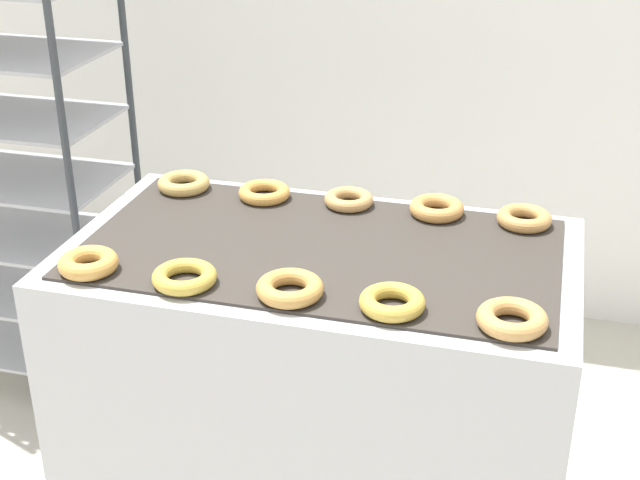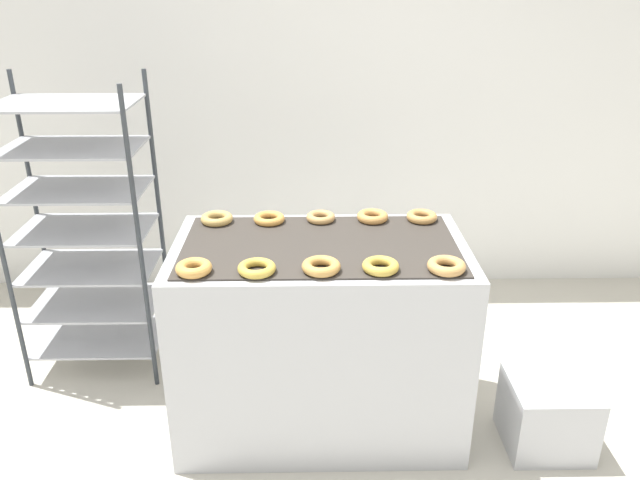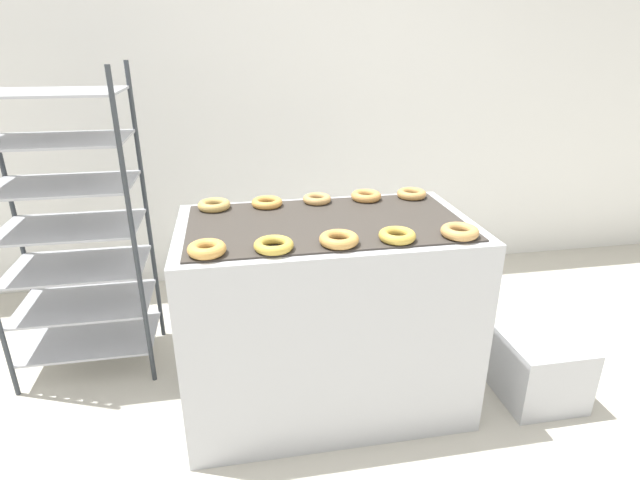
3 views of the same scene
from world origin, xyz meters
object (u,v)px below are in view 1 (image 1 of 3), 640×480
donut_near_rightmost (512,319)px  donut_far_right (437,208)px  baking_rack_cart (19,178)px  donut_far_leftmost (184,183)px  donut_far_rightmost (524,218)px  donut_far_center (349,199)px  donut_near_right (392,302)px  fryer_machine (320,399)px  donut_far_left (264,192)px  donut_near_left (184,277)px  donut_near_center (289,288)px  donut_near_leftmost (88,263)px

donut_near_rightmost → donut_far_right: 0.60m
baking_rack_cart → donut_far_leftmost: size_ratio=10.44×
donut_far_leftmost → donut_far_right: (0.74, 0.01, 0.00)m
baking_rack_cart → donut_far_rightmost: bearing=-7.7°
baking_rack_cart → donut_far_right: 1.49m
donut_near_rightmost → donut_far_center: bearing=131.9°
baking_rack_cart → donut_near_right: baking_rack_cart is taller
baking_rack_cart → donut_far_center: bearing=-10.5°
fryer_machine → donut_far_right: donut_far_right is taller
donut_far_left → donut_far_right: (0.49, 0.01, 0.00)m
donut_far_left → donut_far_rightmost: bearing=0.7°
donut_near_left → donut_near_rightmost: donut_near_rightmost is taller
donut_near_right → donut_far_right: bearing=88.0°
donut_near_left → donut_near_right: (0.49, 0.01, 0.00)m
donut_near_left → donut_near_center: bearing=1.8°
donut_near_center → donut_near_rightmost: same height
donut_near_leftmost → donut_near_center: donut_near_leftmost is taller
baking_rack_cart → donut_far_center: size_ratio=11.50×
donut_near_rightmost → donut_near_leftmost: bearing=-179.8°
donut_near_left → donut_far_leftmost: 0.58m
fryer_machine → baking_rack_cart: 1.35m
donut_far_center → donut_near_right: bearing=-67.1°
donut_far_leftmost → donut_far_rightmost: same height
fryer_machine → donut_far_center: bearing=88.4°
fryer_machine → donut_near_center: size_ratio=8.34×
donut_far_leftmost → donut_far_left: (0.25, -0.00, -0.00)m
donut_far_right → donut_far_rightmost: bearing=-0.9°
fryer_machine → donut_far_rightmost: (0.49, 0.27, 0.49)m
donut_near_right → donut_far_center: 0.59m
donut_near_left → donut_near_rightmost: (0.75, 0.00, 0.00)m
fryer_machine → donut_near_rightmost: (0.50, -0.27, 0.49)m
donut_near_leftmost → donut_far_center: (0.51, 0.55, -0.00)m
donut_near_center → donut_far_left: donut_near_center is taller
donut_near_left → donut_far_center: 0.61m
donut_far_leftmost → donut_far_right: donut_far_right is taller
fryer_machine → donut_near_leftmost: bearing=-151.7°
donut_near_rightmost → donut_far_center: donut_near_rightmost is taller
donut_near_center → donut_far_right: 0.60m
donut_far_leftmost → donut_far_right: bearing=0.9°
donut_near_left → donut_near_center: donut_near_center is taller
donut_near_rightmost → donut_far_rightmost: (-0.01, 0.54, -0.00)m
donut_far_left → donut_far_center: same height
donut_near_center → fryer_machine: bearing=89.7°
donut_far_leftmost → donut_far_right: 0.74m
fryer_machine → donut_near_rightmost: bearing=-28.3°
fryer_machine → donut_near_right: bearing=-47.9°
donut_far_leftmost → donut_far_rightmost: (0.98, 0.01, -0.00)m
donut_far_rightmost → donut_far_left: bearing=-179.3°
donut_far_left → donut_far_center: size_ratio=1.07×
baking_rack_cart → donut_near_leftmost: bearing=-47.8°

